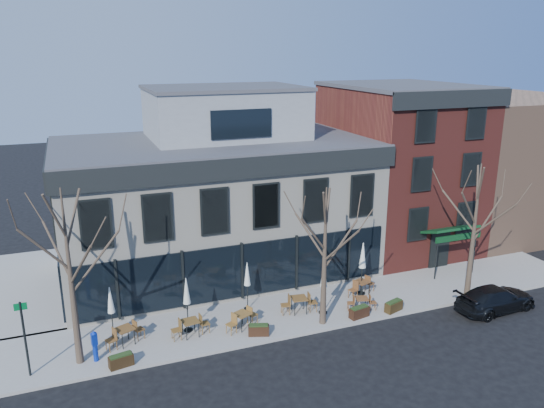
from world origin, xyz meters
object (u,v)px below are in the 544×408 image
object	(u,v)px
call_box	(95,345)
cafe_set_0	(125,334)
umbrella_0	(111,303)
parked_sedan	(496,299)

from	to	relation	value
call_box	cafe_set_0	size ratio (longest dim) A/B	0.75
call_box	umbrella_0	size ratio (longest dim) A/B	0.55
cafe_set_0	umbrella_0	bearing A→B (deg)	127.39
parked_sedan	umbrella_0	bearing A→B (deg)	74.69
parked_sedan	call_box	world-z (taller)	call_box
cafe_set_0	umbrella_0	xyz separation A→B (m)	(-0.48, 0.63, 1.38)
umbrella_0	parked_sedan	bearing A→B (deg)	-11.57
call_box	cafe_set_0	distance (m)	1.68
call_box	umbrella_0	bearing A→B (deg)	60.46
call_box	umbrella_0	xyz separation A→B (m)	(0.89, 1.57, 1.12)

